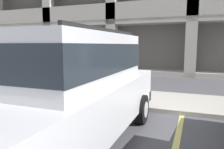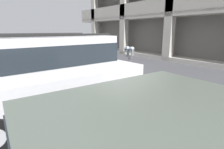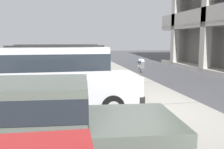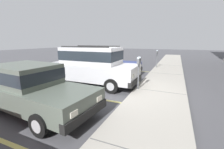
% 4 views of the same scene
% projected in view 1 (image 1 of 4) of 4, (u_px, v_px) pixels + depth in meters
% --- Properties ---
extents(ground_plane, '(80.00, 80.00, 0.10)m').
position_uv_depth(ground_plane, '(120.00, 113.00, 5.92)').
color(ground_plane, '#4C4C51').
extents(sidewalk, '(40.00, 2.20, 0.12)m').
position_uv_depth(sidewalk, '(133.00, 98.00, 7.11)').
color(sidewalk, '#ADA89E').
rests_on(sidewalk, ground_plane).
extents(parking_stall_lines, '(12.79, 4.80, 0.01)m').
position_uv_depth(parking_stall_lines, '(177.00, 141.00, 4.06)').
color(parking_stall_lines, '#DBD16B').
rests_on(parking_stall_lines, ground_plane).
extents(silver_suv, '(2.03, 4.78, 2.03)m').
position_uv_depth(silver_suv, '(72.00, 85.00, 3.83)').
color(silver_suv, silver).
rests_on(silver_suv, ground_plane).
extents(parking_meter_near, '(0.35, 0.12, 1.47)m').
position_uv_depth(parking_meter_near, '(125.00, 65.00, 6.07)').
color(parking_meter_near, '#595B60').
rests_on(parking_meter_near, sidewalk).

